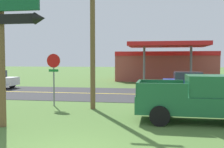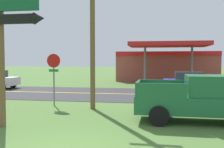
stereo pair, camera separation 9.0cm
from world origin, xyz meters
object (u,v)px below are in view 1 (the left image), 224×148
stop_sign (54,70)px  utility_pole (93,25)px  motel_sign (0,6)px  car_blue_near_lane (189,82)px  gas_station (165,65)px  pickup_green_parked_on_lawn (200,99)px

stop_sign → utility_pole: 3.43m
motel_sign → car_blue_near_lane: (8.53, 12.37, -3.79)m
stop_sign → gas_station: 20.73m
gas_station → pickup_green_parked_on_lawn: (0.57, -22.20, -0.98)m
utility_pole → car_blue_near_lane: utility_pole is taller
utility_pole → pickup_green_parked_on_lawn: size_ratio=1.59×
pickup_green_parked_on_lawn → car_blue_near_lane: (0.86, 10.24, -0.13)m
motel_sign → stop_sign: size_ratio=2.23×
stop_sign → pickup_green_parked_on_lawn: (7.50, -2.66, -1.06)m
utility_pole → gas_station: 20.73m
motel_sign → pickup_green_parked_on_lawn: 8.75m
motel_sign → pickup_green_parked_on_lawn: motel_sign is taller
stop_sign → utility_pole: utility_pole is taller
stop_sign → pickup_green_parked_on_lawn: bearing=-19.5°
utility_pole → pickup_green_parked_on_lawn: 6.53m
gas_station → stop_sign: bearing=-109.5°
stop_sign → gas_station: bearing=70.5°
stop_sign → utility_pole: size_ratio=0.35×
motel_sign → car_blue_near_lane: 15.49m
car_blue_near_lane → stop_sign: bearing=-137.8°
pickup_green_parked_on_lawn → car_blue_near_lane: 10.28m
motel_sign → gas_station: bearing=73.7°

